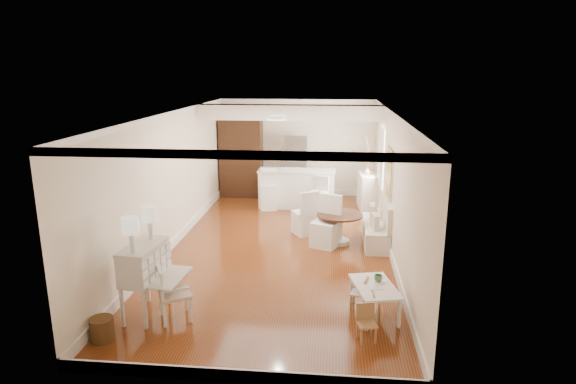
% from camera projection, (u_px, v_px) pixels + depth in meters
% --- Properties ---
extents(room, '(9.00, 9.04, 2.82)m').
position_uv_depth(room, '(283.00, 152.00, 9.87)').
color(room, brown).
rests_on(room, ground).
extents(secretary_bureau, '(0.96, 0.97, 1.12)m').
position_uv_depth(secretary_bureau, '(145.00, 280.00, 7.19)').
color(secretary_bureau, silver).
rests_on(secretary_bureau, ground).
extents(gustavian_armchair, '(0.65, 0.65, 0.84)m').
position_uv_depth(gustavian_armchair, '(175.00, 293.00, 7.10)').
color(gustavian_armchair, white).
rests_on(gustavian_armchair, ground).
extents(wicker_basket, '(0.35, 0.35, 0.32)m').
position_uv_depth(wicker_basket, '(102.00, 329.00, 6.60)').
color(wicker_basket, '#56381B').
rests_on(wicker_basket, ground).
extents(kids_table, '(0.77, 1.05, 0.48)m').
position_uv_depth(kids_table, '(374.00, 300.00, 7.27)').
color(kids_table, white).
rests_on(kids_table, ground).
extents(kids_chair_a, '(0.25, 0.25, 0.50)m').
position_uv_depth(kids_chair_a, '(365.00, 308.00, 7.00)').
color(kids_chair_a, '#946B43').
rests_on(kids_chair_a, ground).
extents(kids_chair_b, '(0.30, 0.30, 0.51)m').
position_uv_depth(kids_chair_b, '(359.00, 293.00, 7.47)').
color(kids_chair_b, tan).
rests_on(kids_chair_b, ground).
extents(kids_chair_c, '(0.30, 0.30, 0.52)m').
position_uv_depth(kids_chair_c, '(367.00, 323.00, 6.55)').
color(kids_chair_c, '#B28250').
rests_on(kids_chair_c, ground).
extents(banquette, '(0.52, 1.60, 0.98)m').
position_uv_depth(banquette, '(376.00, 221.00, 10.23)').
color(banquette, silver).
rests_on(banquette, ground).
extents(dining_table, '(0.97, 0.97, 0.66)m').
position_uv_depth(dining_table, '(340.00, 229.00, 10.23)').
color(dining_table, '#492517').
rests_on(dining_table, ground).
extents(slip_chair_near, '(0.68, 0.69, 1.08)m').
position_uv_depth(slip_chair_near, '(326.00, 222.00, 10.03)').
color(slip_chair_near, white).
rests_on(slip_chair_near, ground).
extents(slip_chair_far, '(0.68, 0.69, 1.02)m').
position_uv_depth(slip_chair_far, '(306.00, 212.00, 10.81)').
color(slip_chair_far, white).
rests_on(slip_chair_far, ground).
extents(breakfast_counter, '(2.05, 0.65, 1.03)m').
position_uv_depth(breakfast_counter, '(297.00, 189.00, 12.91)').
color(breakfast_counter, white).
rests_on(breakfast_counter, ground).
extents(bar_stool_left, '(0.48, 0.48, 1.08)m').
position_uv_depth(bar_stool_left, '(269.00, 190.00, 12.71)').
color(bar_stool_left, white).
rests_on(bar_stool_left, ground).
extents(bar_stool_right, '(0.51, 0.51, 0.96)m').
position_uv_depth(bar_stool_right, '(319.00, 196.00, 12.34)').
color(bar_stool_right, white).
rests_on(bar_stool_right, ground).
extents(pantry_cabinet, '(1.20, 0.60, 2.30)m').
position_uv_depth(pantry_cabinet, '(241.00, 157.00, 13.95)').
color(pantry_cabinet, '#381E11').
rests_on(pantry_cabinet, ground).
extents(fridge, '(0.75, 0.65, 1.80)m').
position_uv_depth(fridge, '(307.00, 167.00, 13.81)').
color(fridge, silver).
rests_on(fridge, ground).
extents(sideboard, '(0.53, 1.02, 0.94)m').
position_uv_depth(sideboard, '(368.00, 191.00, 12.79)').
color(sideboard, silver).
rests_on(sideboard, ground).
extents(pencil_cup, '(0.16, 0.16, 0.10)m').
position_uv_depth(pencil_cup, '(378.00, 278.00, 7.35)').
color(pencil_cup, '#528D57').
rests_on(pencil_cup, kids_table).
extents(branch_vase, '(0.20, 0.20, 0.16)m').
position_uv_depth(branch_vase, '(368.00, 171.00, 12.70)').
color(branch_vase, white).
rests_on(branch_vase, sideboard).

